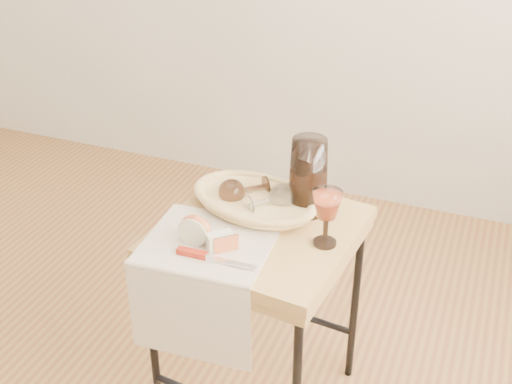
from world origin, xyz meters
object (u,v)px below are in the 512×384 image
at_px(goblet_lying_b, 268,200).
at_px(pitcher, 308,176).
at_px(wine_goblet, 326,218).
at_px(tea_towel, 209,242).
at_px(bread_basket, 254,202).
at_px(table_knife, 213,258).
at_px(side_table, 258,318).
at_px(goblet_lying_a, 246,189).
at_px(apple_half, 196,228).

height_order(goblet_lying_b, pitcher, pitcher).
bearing_deg(wine_goblet, tea_towel, -158.87).
xyz_separation_m(tea_towel, bread_basket, (0.05, 0.20, 0.02)).
height_order(bread_basket, table_knife, bread_basket).
bearing_deg(goblet_lying_b, side_table, -142.30).
distance_m(goblet_lying_b, pitcher, 0.13).
xyz_separation_m(wine_goblet, table_knife, (-0.24, -0.18, -0.07)).
distance_m(side_table, wine_goblet, 0.44).
bearing_deg(bread_basket, tea_towel, -90.97).
distance_m(goblet_lying_b, table_knife, 0.27).
bearing_deg(wine_goblet, goblet_lying_a, 157.50).
distance_m(goblet_lying_a, wine_goblet, 0.29).
height_order(side_table, bread_basket, bread_basket).
xyz_separation_m(tea_towel, apple_half, (-0.03, -0.01, 0.04)).
distance_m(side_table, pitcher, 0.46).
xyz_separation_m(bread_basket, goblet_lying_b, (0.05, -0.02, 0.03)).
distance_m(goblet_lying_a, apple_half, 0.24).
distance_m(wine_goblet, table_knife, 0.31).
relative_size(bread_basket, apple_half, 3.90).
relative_size(goblet_lying_b, pitcher, 0.48).
xyz_separation_m(side_table, pitcher, (0.09, 0.13, 0.43)).
xyz_separation_m(apple_half, table_knife, (0.08, -0.06, -0.03)).
distance_m(goblet_lying_a, table_knife, 0.30).
distance_m(goblet_lying_a, goblet_lying_b, 0.09).
bearing_deg(bread_basket, goblet_lying_a, 165.25).
bearing_deg(side_table, wine_goblet, -3.65).
xyz_separation_m(bread_basket, goblet_lying_a, (-0.03, 0.01, 0.03)).
height_order(wine_goblet, apple_half, wine_goblet).
height_order(bread_basket, goblet_lying_b, goblet_lying_b).
bearing_deg(tea_towel, goblet_lying_a, 81.79).
bearing_deg(table_knife, goblet_lying_b, 77.57).
xyz_separation_m(goblet_lying_a, goblet_lying_b, (0.08, -0.03, 0.00)).
height_order(wine_goblet, table_knife, wine_goblet).
height_order(side_table, pitcher, pitcher).
distance_m(pitcher, table_knife, 0.37).
height_order(side_table, goblet_lying_a, goblet_lying_a).
bearing_deg(apple_half, tea_towel, 21.27).
distance_m(bread_basket, wine_goblet, 0.26).
relative_size(tea_towel, wine_goblet, 2.07).
height_order(goblet_lying_a, goblet_lying_b, same).
height_order(side_table, table_knife, table_knife).
xyz_separation_m(pitcher, wine_goblet, (0.10, -0.15, -0.03)).
height_order(side_table, tea_towel, tea_towel).
xyz_separation_m(goblet_lying_b, wine_goblet, (0.19, -0.08, 0.03)).
relative_size(tea_towel, apple_half, 3.81).
bearing_deg(pitcher, tea_towel, -115.05).
bearing_deg(wine_goblet, pitcher, 123.43).
bearing_deg(pitcher, table_knife, -101.97).
relative_size(goblet_lying_a, apple_half, 1.44).
distance_m(bread_basket, table_knife, 0.28).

